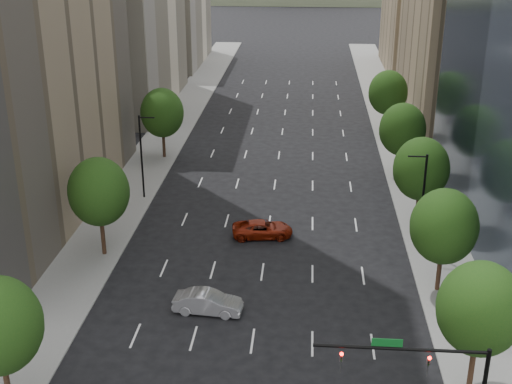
# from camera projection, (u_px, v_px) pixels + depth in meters

# --- Properties ---
(sidewalk_left) EXTENTS (6.00, 200.00, 0.15)m
(sidewalk_left) POSITION_uv_depth(u_px,v_px,m) (113.00, 216.00, 67.08)
(sidewalk_left) COLOR slate
(sidewalk_left) RESTS_ON ground
(sidewalk_right) EXTENTS (6.00, 200.00, 0.15)m
(sidewalk_right) POSITION_uv_depth(u_px,v_px,m) (432.00, 227.00, 64.85)
(sidewalk_right) COLOR slate
(sidewalk_right) RESTS_ON ground
(filler_left) EXTENTS (14.00, 26.00, 18.00)m
(filler_left) POSITION_uv_depth(u_px,v_px,m) (167.00, 17.00, 134.62)
(filler_left) COLOR beige
(filler_left) RESTS_ON ground
(parking_tan_right) EXTENTS (14.00, 30.00, 30.00)m
(parking_tan_right) POSITION_uv_depth(u_px,v_px,m) (465.00, 12.00, 95.51)
(parking_tan_right) COLOR #8C7759
(parking_tan_right) RESTS_ON ground
(filler_right) EXTENTS (14.00, 26.00, 16.00)m
(filler_right) POSITION_uv_depth(u_px,v_px,m) (424.00, 28.00, 128.63)
(filler_right) COLOR #8C7759
(filler_right) RESTS_ON ground
(tree_right_1) EXTENTS (5.20, 5.20, 8.75)m
(tree_right_1) POSITION_uv_depth(u_px,v_px,m) (480.00, 309.00, 40.65)
(tree_right_1) COLOR #382316
(tree_right_1) RESTS_ON ground
(tree_right_2) EXTENTS (5.20, 5.20, 8.61)m
(tree_right_2) POSITION_uv_depth(u_px,v_px,m) (444.00, 227.00, 51.79)
(tree_right_2) COLOR #382316
(tree_right_2) RESTS_ON ground
(tree_right_3) EXTENTS (5.20, 5.20, 8.89)m
(tree_right_3) POSITION_uv_depth(u_px,v_px,m) (421.00, 169.00, 62.77)
(tree_right_3) COLOR #382316
(tree_right_3) RESTS_ON ground
(tree_right_4) EXTENTS (5.20, 5.20, 8.46)m
(tree_right_4) POSITION_uv_depth(u_px,v_px,m) (402.00, 130.00, 75.87)
(tree_right_4) COLOR #382316
(tree_right_4) RESTS_ON ground
(tree_right_5) EXTENTS (5.20, 5.20, 8.75)m
(tree_right_5) POSITION_uv_depth(u_px,v_px,m) (388.00, 93.00, 90.54)
(tree_right_5) COLOR #382316
(tree_right_5) RESTS_ON ground
(tree_left_1) EXTENTS (5.20, 5.20, 8.97)m
(tree_left_1) POSITION_uv_depth(u_px,v_px,m) (99.00, 192.00, 57.37)
(tree_left_1) COLOR #382316
(tree_left_1) RESTS_ON ground
(tree_left_2) EXTENTS (5.20, 5.20, 8.68)m
(tree_left_2) POSITION_uv_depth(u_px,v_px,m) (162.00, 113.00, 81.49)
(tree_left_2) COLOR #382316
(tree_left_2) RESTS_ON ground
(streetlight_rn) EXTENTS (1.70, 0.20, 9.00)m
(streetlight_rn) POSITION_uv_depth(u_px,v_px,m) (422.00, 200.00, 58.58)
(streetlight_rn) COLOR black
(streetlight_rn) RESTS_ON ground
(streetlight_ln) EXTENTS (1.70, 0.20, 9.00)m
(streetlight_ln) POSITION_uv_depth(u_px,v_px,m) (142.00, 155.00, 69.76)
(streetlight_ln) COLOR black
(streetlight_ln) RESTS_ON ground
(traffic_signal) EXTENTS (9.12, 0.40, 7.38)m
(traffic_signal) POSITION_uv_depth(u_px,v_px,m) (437.00, 377.00, 35.57)
(traffic_signal) COLOR black
(traffic_signal) RESTS_ON ground
(foothills) EXTENTS (720.00, 413.00, 263.00)m
(foothills) POSITION_uv_depth(u_px,v_px,m) (348.00, 0.00, 576.04)
(foothills) COLOR olive
(foothills) RESTS_ON ground
(car_silver) EXTENTS (5.28, 2.21, 1.70)m
(car_silver) POSITION_uv_depth(u_px,v_px,m) (208.00, 302.00, 50.65)
(car_silver) COLOR #97979C
(car_silver) RESTS_ON ground
(car_red_far) EXTENTS (5.84, 3.24, 1.55)m
(car_red_far) POSITION_uv_depth(u_px,v_px,m) (262.00, 229.00, 62.71)
(car_red_far) COLOR maroon
(car_red_far) RESTS_ON ground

